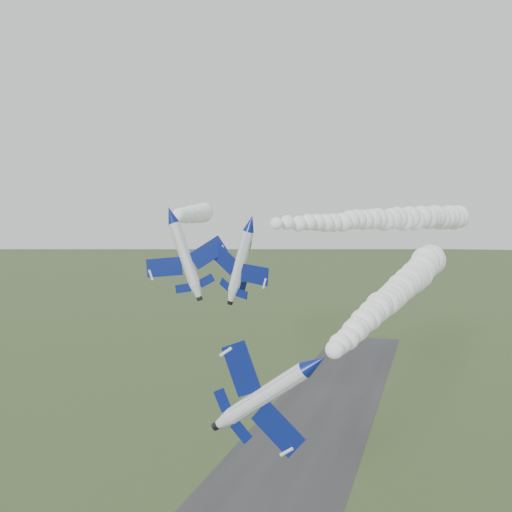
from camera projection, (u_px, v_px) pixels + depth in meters
The scene contains 7 objects.
runway at pixel (273, 490), 91.73m from camera, with size 24.00×260.00×0.04m, color #2E2E30.
jet_lead at pixel (315, 363), 48.84m from camera, with size 6.69×13.27×8.96m.
smoke_trail_jet_lead at pixel (400, 288), 82.99m from camera, with size 5.57×69.60×5.57m, color white, non-canonical shape.
jet_pair_left at pixel (171, 215), 81.20m from camera, with size 11.44×13.98×4.63m.
smoke_trail_jet_pair_left at pixel (195, 214), 120.73m from camera, with size 4.78×71.43×4.78m, color white, non-canonical shape.
jet_pair_right at pixel (250, 223), 77.19m from camera, with size 10.49×12.67×4.34m.
smoke_trail_jet_pair_right at pixel (389, 219), 106.15m from camera, with size 5.33×71.01×5.33m, color white, non-canonical shape.
Camera 1 is at (24.44, -56.16, 42.71)m, focal length 40.00 mm.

